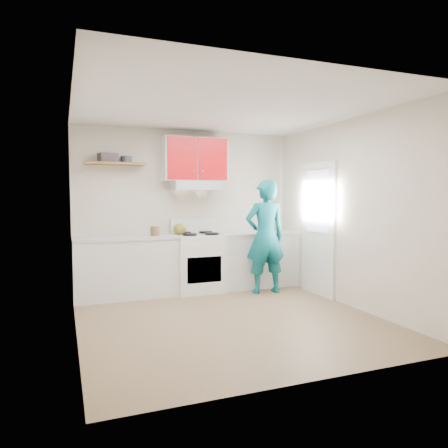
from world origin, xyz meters
name	(u,v)px	position (x,y,z in m)	size (l,w,h in m)	color
floor	(229,319)	(0.00, 0.00, 0.00)	(3.80, 3.80, 0.00)	brown
ceiling	(229,108)	(0.00, 0.00, 2.60)	(3.60, 3.80, 0.04)	white
back_wall	(186,210)	(0.00, 1.90, 1.30)	(3.60, 0.04, 2.60)	beige
front_wall	(316,226)	(0.00, -1.90, 1.30)	(3.60, 0.04, 2.60)	beige
left_wall	(74,218)	(-1.80, 0.00, 1.30)	(0.04, 3.80, 2.60)	beige
right_wall	(349,213)	(1.80, 0.00, 1.30)	(0.04, 3.80, 2.60)	beige
door	(318,229)	(1.78, 0.70, 1.02)	(0.05, 0.85, 2.05)	white
door_glass	(317,201)	(1.75, 0.70, 1.45)	(0.01, 0.55, 0.95)	white
counter_left	(126,268)	(-1.04, 1.60, 0.45)	(1.52, 0.60, 0.90)	silver
counter_right	(256,260)	(1.14, 1.60, 0.45)	(1.32, 0.60, 0.90)	silver
stove	(198,263)	(0.10, 1.57, 0.46)	(0.76, 0.65, 0.92)	white
range_hood	(196,186)	(0.10, 1.68, 1.70)	(0.76, 0.44, 0.15)	silver
upper_cabinets	(195,159)	(0.10, 1.73, 2.12)	(1.02, 0.33, 0.70)	red
shelf	(115,164)	(-1.15, 1.75, 2.02)	(0.90, 0.30, 0.04)	brown
books	(108,158)	(-1.26, 1.76, 2.11)	(0.26, 0.19, 0.14)	#423A41
tin	(126,160)	(-0.98, 1.79, 2.09)	(0.17, 0.17, 0.10)	#333D4C
kettle	(180,229)	(-0.19, 1.64, 1.01)	(0.21, 0.21, 0.18)	olive
crock	(155,232)	(-0.60, 1.56, 0.98)	(0.14, 0.14, 0.16)	brown
cutting_board	(243,234)	(0.86, 1.50, 0.91)	(0.32, 0.24, 0.02)	olive
silicone_mat	(276,232)	(1.51, 1.59, 0.90)	(0.33, 0.28, 0.01)	red
person	(265,237)	(1.06, 1.09, 0.89)	(0.65, 0.43, 1.78)	#0C646D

